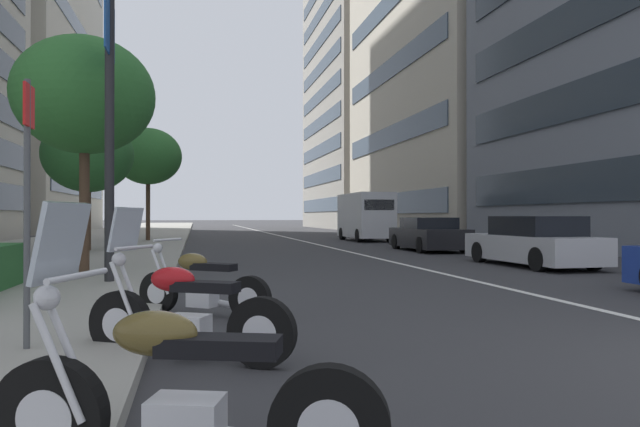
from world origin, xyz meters
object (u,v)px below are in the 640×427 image
object	(u,v)px
car_lead_in_lane	(428,235)
car_far_down_avenue	(533,243)
parking_sign_by_curb	(27,187)
street_lamp_with_banners	(124,0)
street_tree_by_lamp_post	(148,156)
street_tree_far_plaza	(88,155)
motorcycle_by_sign_pole	(178,398)
motorcycle_mid_row	(185,315)
pedestrian_on_plaza	(82,229)
motorcycle_nearest_camera	(201,288)
delivery_van_ahead	(365,216)
street_tree_near_plaza_corner	(85,96)

from	to	relation	value
car_lead_in_lane	car_far_down_avenue	bearing A→B (deg)	-178.35
parking_sign_by_curb	car_far_down_avenue	bearing A→B (deg)	-51.18
street_lamp_with_banners	street_tree_by_lamp_post	world-z (taller)	street_lamp_with_banners
street_tree_far_plaza	motorcycle_by_sign_pole	bearing A→B (deg)	-169.03
car_far_down_avenue	street_lamp_with_banners	xyz separation A→B (m)	(-2.86, 10.56, 4.92)
motorcycle_mid_row	pedestrian_on_plaza	distance (m)	15.96
street_tree_by_lamp_post	motorcycle_nearest_camera	bearing A→B (deg)	-173.88
delivery_van_ahead	street_tree_by_lamp_post	bearing A→B (deg)	90.22
motorcycle_mid_row	motorcycle_nearest_camera	xyz separation A→B (m)	(2.50, -0.18, -0.04)
street_lamp_with_banners	street_tree_by_lamp_post	distance (m)	19.72
motorcycle_nearest_camera	street_tree_far_plaza	bearing A→B (deg)	-39.03
motorcycle_by_sign_pole	motorcycle_mid_row	distance (m)	2.56
motorcycle_by_sign_pole	pedestrian_on_plaza	size ratio (longest dim) A/B	1.28
motorcycle_nearest_camera	street_tree_by_lamp_post	xyz separation A→B (m)	(23.17, 2.49, 4.10)
motorcycle_mid_row	street_lamp_with_banners	world-z (taller)	street_lamp_with_banners
street_lamp_with_banners	street_tree_near_plaza_corner	xyz separation A→B (m)	(2.06, 1.08, -1.49)
car_lead_in_lane	street_lamp_with_banners	world-z (taller)	street_lamp_with_banners
street_tree_by_lamp_post	motorcycle_mid_row	bearing A→B (deg)	-174.87
car_lead_in_lane	street_tree_by_lamp_post	world-z (taller)	street_tree_by_lamp_post
car_lead_in_lane	street_lamp_with_banners	xyz separation A→B (m)	(-10.22, 10.52, 4.94)
motorcycle_mid_row	motorcycle_nearest_camera	bearing A→B (deg)	-65.31
car_lead_in_lane	street_tree_near_plaza_corner	size ratio (longest dim) A/B	0.87
street_lamp_with_banners	street_tree_near_plaza_corner	size ratio (longest dim) A/B	1.76
delivery_van_ahead	parking_sign_by_curb	bearing A→B (deg)	156.53
motorcycle_by_sign_pole	street_tree_far_plaza	size ratio (longest dim) A/B	0.43
car_lead_in_lane	street_tree_far_plaza	distance (m)	13.37
parking_sign_by_curb	street_tree_far_plaza	bearing A→B (deg)	7.86
car_lead_in_lane	parking_sign_by_curb	xyz separation A→B (m)	(-16.02, 10.73, 1.05)
motorcycle_by_sign_pole	street_tree_near_plaza_corner	xyz separation A→B (m)	(10.63, 2.34, 3.65)
motorcycle_by_sign_pole	street_tree_far_plaza	xyz separation A→B (m)	(19.33, 3.75, 3.20)
pedestrian_on_plaza	parking_sign_by_curb	bearing A→B (deg)	169.32
car_lead_in_lane	delivery_van_ahead	xyz separation A→B (m)	(9.55, -0.20, 0.79)
motorcycle_nearest_camera	street_tree_near_plaza_corner	size ratio (longest dim) A/B	0.34
delivery_van_ahead	street_tree_by_lamp_post	size ratio (longest dim) A/B	0.87
street_tree_far_plaza	motorcycle_nearest_camera	bearing A→B (deg)	-164.65
street_tree_by_lamp_post	pedestrian_on_plaza	distance (m)	10.85
motorcycle_mid_row	pedestrian_on_plaza	xyz separation A→B (m)	(15.51, 3.71, 0.52)
street_tree_near_plaza_corner	street_tree_by_lamp_post	size ratio (longest dim) A/B	0.90
car_lead_in_lane	street_tree_near_plaza_corner	bearing A→B (deg)	126.46
motorcycle_nearest_camera	street_tree_far_plaza	size ratio (longest dim) A/B	0.37
parking_sign_by_curb	street_tree_near_plaza_corner	size ratio (longest dim) A/B	0.48
motorcycle_nearest_camera	pedestrian_on_plaza	xyz separation A→B (m)	(13.01, 3.89, 0.56)
delivery_van_ahead	pedestrian_on_plaza	xyz separation A→B (m)	(-10.27, 13.19, -0.46)
street_tree_near_plaza_corner	pedestrian_on_plaza	size ratio (longest dim) A/B	3.24
pedestrian_on_plaza	delivery_van_ahead	bearing A→B (deg)	-71.16
car_far_down_avenue	car_lead_in_lane	bearing A→B (deg)	-0.53
street_tree_far_plaza	pedestrian_on_plaza	bearing A→B (deg)	-178.70
street_tree_by_lamp_post	pedestrian_on_plaza	xyz separation A→B (m)	(-10.16, 1.40, -3.54)
street_tree_far_plaza	parking_sign_by_curb	bearing A→B (deg)	-172.14
street_tree_far_plaza	street_tree_near_plaza_corner	bearing A→B (deg)	-170.80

